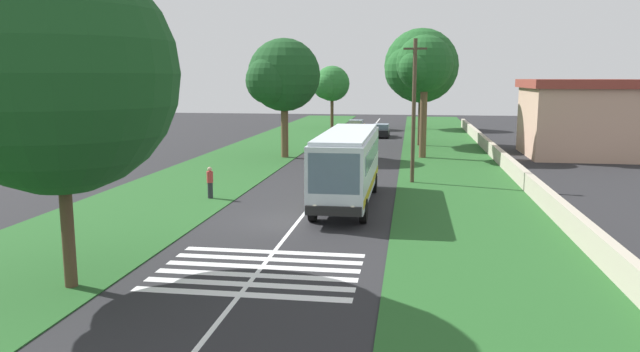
# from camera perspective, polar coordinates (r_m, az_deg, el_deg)

# --- Properties ---
(ground) EXTENTS (160.00, 160.00, 0.00)m
(ground) POSITION_cam_1_polar(r_m,az_deg,el_deg) (27.24, -2.16, -4.39)
(ground) COLOR #262628
(grass_verge_left) EXTENTS (120.00, 8.00, 0.04)m
(grass_verge_left) POSITION_cam_1_polar(r_m,az_deg,el_deg) (43.54, -9.10, 0.70)
(grass_verge_left) COLOR #235623
(grass_verge_left) RESTS_ON ground
(grass_verge_right) EXTENTS (120.00, 8.00, 0.04)m
(grass_verge_right) POSITION_cam_1_polar(r_m,az_deg,el_deg) (41.62, 12.96, 0.18)
(grass_verge_right) COLOR #235623
(grass_verge_right) RESTS_ON ground
(centre_line) EXTENTS (110.00, 0.16, 0.01)m
(centre_line) POSITION_cam_1_polar(r_m,az_deg,el_deg) (41.80, 1.68, 0.43)
(centre_line) COLOR silver
(centre_line) RESTS_ON ground
(coach_bus) EXTENTS (11.16, 2.62, 3.73)m
(coach_bus) POSITION_cam_1_polar(r_m,az_deg,el_deg) (30.75, 2.61, 1.25)
(coach_bus) COLOR silver
(coach_bus) RESTS_ON ground
(zebra_crossing) EXTENTS (4.95, 6.80, 0.01)m
(zebra_crossing) POSITION_cam_1_polar(r_m,az_deg,el_deg) (20.69, -5.80, -8.89)
(zebra_crossing) COLOR silver
(zebra_crossing) RESTS_ON ground
(trailing_car_0) EXTENTS (4.30, 1.78, 1.43)m
(trailing_car_0) POSITION_cam_1_polar(r_m,az_deg,el_deg) (50.37, 0.77, 2.71)
(trailing_car_0) COLOR #B21E1E
(trailing_car_0) RESTS_ON ground
(trailing_car_1) EXTENTS (4.30, 1.78, 1.43)m
(trailing_car_1) POSITION_cam_1_polar(r_m,az_deg,el_deg) (57.76, 1.61, 3.55)
(trailing_car_1) COLOR #145933
(trailing_car_1) RESTS_ON ground
(trailing_car_2) EXTENTS (4.30, 1.78, 1.43)m
(trailing_car_2) POSITION_cam_1_polar(r_m,az_deg,el_deg) (66.29, 5.77, 4.25)
(trailing_car_2) COLOR black
(trailing_car_2) RESTS_ON ground
(trailing_car_3) EXTENTS (4.30, 1.78, 1.43)m
(trailing_car_3) POSITION_cam_1_polar(r_m,az_deg,el_deg) (72.33, 3.42, 4.70)
(trailing_car_3) COLOR gold
(trailing_car_3) RESTS_ON ground
(roadside_tree_left_0) EXTENTS (5.29, 4.45, 7.83)m
(roadside_tree_left_0) POSITION_cam_1_polar(r_m,az_deg,el_deg) (77.05, 1.03, 8.61)
(roadside_tree_left_0) COLOR #4C3826
(roadside_tree_left_0) RESTS_ON grass_verge_left
(roadside_tree_left_1) EXTENTS (6.80, 5.77, 9.47)m
(roadside_tree_left_1) POSITION_cam_1_polar(r_m,az_deg,el_deg) (48.76, -3.57, 9.30)
(roadside_tree_left_1) COLOR brown
(roadside_tree_left_1) RESTS_ON grass_verge_left
(roadside_tree_left_2) EXTENTS (8.41, 7.15, 10.08)m
(roadside_tree_left_2) POSITION_cam_1_polar(r_m,az_deg,el_deg) (19.76, -23.66, 8.29)
(roadside_tree_left_2) COLOR #4C3826
(roadside_tree_left_2) RESTS_ON grass_verge_left
(roadside_tree_right_0) EXTENTS (7.01, 6.02, 10.00)m
(roadside_tree_right_0) POSITION_cam_1_polar(r_m,az_deg,el_deg) (77.35, 8.80, 9.51)
(roadside_tree_right_0) COLOR #4C3826
(roadside_tree_right_0) RESTS_ON grass_verge_right
(roadside_tree_right_1) EXTENTS (5.10, 4.48, 9.71)m
(roadside_tree_right_1) POSITION_cam_1_polar(r_m,az_deg,el_deg) (49.17, 9.72, 10.22)
(roadside_tree_right_1) COLOR brown
(roadside_tree_right_1) RESTS_ON grass_verge_right
(roadside_tree_right_2) EXTENTS (8.47, 6.89, 10.91)m
(roadside_tree_right_2) POSITION_cam_1_polar(r_m,az_deg,el_deg) (58.18, 9.34, 10.02)
(roadside_tree_right_2) COLOR #3D2D1E
(roadside_tree_right_2) RESTS_ON grass_verge_right
(utility_pole) EXTENTS (0.24, 1.40, 8.69)m
(utility_pole) POSITION_cam_1_polar(r_m,az_deg,el_deg) (37.27, 8.83, 6.24)
(utility_pole) COLOR #473828
(utility_pole) RESTS_ON grass_verge_right
(roadside_wall) EXTENTS (70.00, 0.40, 1.04)m
(roadside_wall) POSITION_cam_1_polar(r_m,az_deg,el_deg) (46.84, 16.68, 1.69)
(roadside_wall) COLOR #B2A893
(roadside_wall) RESTS_ON grass_verge_right
(roadside_building) EXTENTS (9.41, 8.88, 6.28)m
(roadside_building) POSITION_cam_1_polar(r_m,az_deg,el_deg) (53.94, 23.24, 5.08)
(roadside_building) COLOR tan
(roadside_building) RESTS_ON ground
(pedestrian) EXTENTS (0.34, 0.34, 1.69)m
(pedestrian) POSITION_cam_1_polar(r_m,az_deg,el_deg) (32.79, -10.33, -0.58)
(pedestrian) COLOR #26262D
(pedestrian) RESTS_ON grass_verge_left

